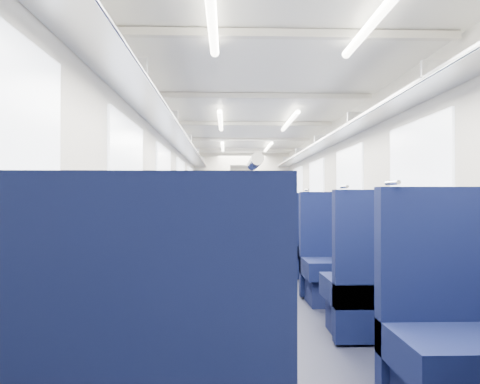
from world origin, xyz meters
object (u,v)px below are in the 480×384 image
(seat_9, at_px, (324,250))
(seat_13, at_px, (295,235))
(seat_5, at_px, (397,291))
(seat_10, at_px, (202,242))
(seat_16, at_px, (211,227))
(seat_21, at_px, (268,219))
(seat_7, at_px, (352,267))
(seat_22, at_px, (216,217))
(bulkhead, at_px, (242,191))
(seat_18, at_px, (212,223))
(seat_6, at_px, (190,266))
(seat_23, at_px, (264,217))
(seat_4, at_px, (177,290))
(seat_19, at_px, (275,223))
(seat_11, at_px, (307,241))
(seat_8, at_px, (197,252))
(seat_24, at_px, (216,216))
(end_door, at_px, (237,198))
(seat_27, at_px, (259,214))
(seat_26, at_px, (217,215))
(seat_14, at_px, (209,231))
(seat_25, at_px, (261,216))
(seat_2, at_px, (150,340))
(seat_12, at_px, (206,236))
(seat_15, at_px, (287,230))
(seat_17, at_px, (280,227))

(seat_9, bearing_deg, seat_13, 90.00)
(seat_5, height_order, seat_10, same)
(seat_16, distance_m, seat_21, 3.56)
(seat_21, bearing_deg, seat_7, -90.00)
(seat_22, bearing_deg, bulkhead, -66.77)
(seat_7, bearing_deg, seat_18, 103.31)
(seat_6, bearing_deg, seat_23, 80.75)
(seat_4, xyz_separation_m, seat_19, (1.66, 8.00, 0.00))
(seat_13, xyz_separation_m, seat_21, (0.00, 5.36, 0.00))
(seat_13, bearing_deg, seat_16, 126.87)
(seat_4, relative_size, seat_11, 1.00)
(seat_8, distance_m, seat_13, 2.92)
(seat_18, bearing_deg, seat_24, 90.00)
(seat_13, height_order, seat_16, same)
(end_door, distance_m, seat_27, 1.66)
(seat_13, bearing_deg, seat_19, 90.00)
(bulkhead, xyz_separation_m, seat_8, (-0.83, -7.10, -0.88))
(seat_6, height_order, seat_11, same)
(seat_16, bearing_deg, seat_22, 90.00)
(seat_8, distance_m, seat_27, 11.53)
(bulkhead, distance_m, seat_26, 4.38)
(end_door, bearing_deg, seat_4, -93.18)
(seat_10, relative_size, seat_19, 1.00)
(seat_8, relative_size, seat_14, 1.00)
(seat_14, distance_m, seat_25, 6.99)
(seat_11, xyz_separation_m, seat_21, (0.00, 6.46, 0.00))
(seat_5, bearing_deg, seat_6, 144.22)
(seat_18, bearing_deg, seat_2, -90.00)
(seat_25, bearing_deg, seat_12, -101.77)
(seat_5, distance_m, seat_6, 2.05)
(seat_8, distance_m, seat_15, 3.89)
(bulkhead, relative_size, seat_5, 2.44)
(seat_14, bearing_deg, seat_2, -90.00)
(seat_17, bearing_deg, bulkhead, 108.40)
(seat_21, height_order, seat_26, same)
(seat_11, xyz_separation_m, seat_27, (0.00, 10.11, 0.00))
(seat_2, bearing_deg, seat_15, 76.40)
(seat_9, relative_size, seat_22, 1.00)
(seat_18, bearing_deg, seat_16, -90.00)
(seat_7, bearing_deg, seat_24, 98.31)
(seat_24, xyz_separation_m, seat_25, (1.66, 0.07, 0.00))
(bulkhead, xyz_separation_m, seat_15, (0.83, -3.58, -0.88))
(seat_6, distance_m, seat_15, 4.92)
(seat_12, bearing_deg, seat_22, 90.00)
(seat_19, relative_size, seat_24, 1.00)
(seat_4, bearing_deg, seat_7, 32.28)
(bulkhead, bearing_deg, seat_10, -97.99)
(seat_12, relative_size, seat_23, 1.00)
(seat_13, xyz_separation_m, seat_14, (-1.66, 1.06, 0.00))
(seat_6, bearing_deg, seat_12, 90.00)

